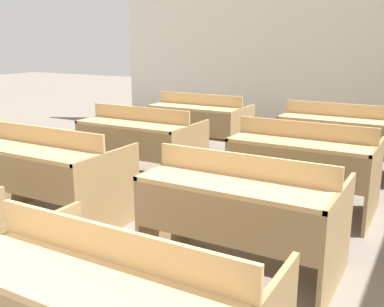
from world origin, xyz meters
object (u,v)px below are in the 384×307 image
(bench_second_left, at_px, (50,170))
(bench_third_right, at_px, (303,162))
(bench_back_left, at_px, (200,121))
(bench_back_right, at_px, (337,135))
(bench_second_right, at_px, (243,208))
(bench_third_left, at_px, (141,140))

(bench_second_left, xyz_separation_m, bench_third_right, (1.76, 1.28, 0.00))
(bench_second_left, relative_size, bench_back_left, 1.00)
(bench_back_right, bearing_deg, bench_second_left, -124.22)
(bench_second_left, bearing_deg, bench_third_right, 35.94)
(bench_second_right, relative_size, bench_back_right, 1.00)
(bench_second_right, relative_size, bench_third_right, 1.00)
(bench_third_left, height_order, bench_back_right, same)
(bench_third_right, bearing_deg, bench_back_left, 142.83)
(bench_third_left, bearing_deg, bench_back_left, 90.30)
(bench_third_right, bearing_deg, bench_third_left, 179.80)
(bench_second_left, distance_m, bench_back_left, 2.62)
(bench_second_left, relative_size, bench_back_right, 1.00)
(bench_third_left, bearing_deg, bench_second_right, -36.79)
(bench_third_right, relative_size, bench_back_left, 1.00)
(bench_third_left, xyz_separation_m, bench_back_left, (-0.01, 1.34, 0.00))
(bench_second_right, height_order, bench_back_left, same)
(bench_second_left, distance_m, bench_second_right, 1.74)
(bench_back_right, bearing_deg, bench_second_right, -90.67)
(bench_second_left, xyz_separation_m, bench_third_left, (0.00, 1.28, 0.00))
(bench_second_right, bearing_deg, bench_back_left, 123.51)
(bench_third_left, relative_size, bench_back_left, 1.00)
(bench_second_left, xyz_separation_m, bench_second_right, (1.74, -0.02, 0.00))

